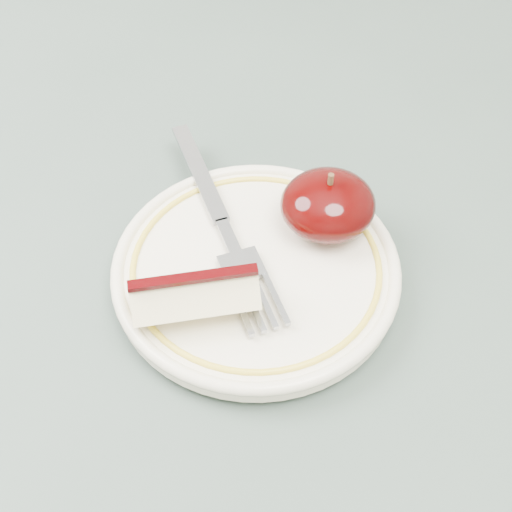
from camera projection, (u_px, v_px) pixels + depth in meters
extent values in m
cylinder|color=brown|center=(410.00, 198.00, 1.09)|extent=(0.05, 0.05, 0.71)
cube|color=#415048|center=(128.00, 296.00, 0.50)|extent=(0.90, 0.90, 0.04)
cylinder|color=#EEE0C7|center=(256.00, 279.00, 0.48)|extent=(0.10, 0.10, 0.01)
cylinder|color=#EEE0C7|center=(256.00, 271.00, 0.48)|extent=(0.19, 0.19, 0.01)
torus|color=#EEE0C7|center=(256.00, 267.00, 0.47)|extent=(0.19, 0.19, 0.01)
torus|color=gold|center=(256.00, 265.00, 0.47)|extent=(0.17, 0.17, 0.00)
ellipsoid|color=black|center=(328.00, 205.00, 0.48)|extent=(0.06, 0.06, 0.04)
cylinder|color=#472D19|center=(331.00, 181.00, 0.46)|extent=(0.00, 0.00, 0.01)
cube|color=#F8EBB6|center=(195.00, 296.00, 0.44)|extent=(0.08, 0.03, 0.03)
cube|color=#2E0103|center=(193.00, 278.00, 0.42)|extent=(0.08, 0.01, 0.00)
cube|color=#919399|center=(199.00, 172.00, 0.52)|extent=(0.03, 0.11, 0.00)
cube|color=#919399|center=(228.00, 236.00, 0.48)|extent=(0.01, 0.03, 0.00)
cube|color=#919399|center=(242.00, 266.00, 0.47)|extent=(0.03, 0.03, 0.00)
cube|color=#919399|center=(276.00, 299.00, 0.45)|extent=(0.01, 0.04, 0.00)
cube|color=#919399|center=(264.00, 302.00, 0.45)|extent=(0.01, 0.04, 0.00)
cube|color=#919399|center=(253.00, 305.00, 0.45)|extent=(0.01, 0.04, 0.00)
cube|color=#919399|center=(241.00, 309.00, 0.44)|extent=(0.01, 0.04, 0.00)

